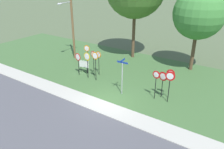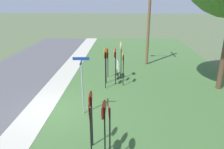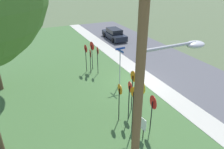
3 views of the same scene
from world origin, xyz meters
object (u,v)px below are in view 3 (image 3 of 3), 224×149
(stop_sign_near_left, at_px, (142,91))
(yield_sign_far_right, at_px, (90,55))
(parked_sedan_distant, at_px, (114,34))
(notice_board, at_px, (139,122))
(street_name_post, at_px, (120,63))
(stop_sign_far_center, at_px, (120,95))
(stop_sign_far_left, at_px, (134,102))
(stop_sign_far_right, at_px, (130,93))
(yield_sign_near_right, at_px, (92,49))
(utility_pole, at_px, (142,108))
(yield_sign_far_left, at_px, (86,52))
(stop_sign_near_right, at_px, (133,83))
(yield_sign_near_left, at_px, (98,54))
(stop_sign_center_tall, at_px, (153,106))

(stop_sign_near_left, distance_m, yield_sign_far_right, 7.34)
(yield_sign_far_right, relative_size, parked_sedan_distant, 0.48)
(notice_board, bearing_deg, street_name_post, -23.70)
(stop_sign_far_center, bearing_deg, stop_sign_far_left, -168.23)
(stop_sign_far_center, height_order, yield_sign_far_right, stop_sign_far_center)
(stop_sign_far_center, bearing_deg, yield_sign_far_right, -1.35)
(stop_sign_far_right, bearing_deg, yield_sign_near_right, 4.83)
(yield_sign_near_right, relative_size, utility_pole, 0.29)
(yield_sign_far_right, height_order, notice_board, yield_sign_far_right)
(stop_sign_near_left, bearing_deg, stop_sign_far_center, 77.80)
(stop_sign_far_right, xyz_separation_m, parked_sedan_distant, (15.75, -6.65, -1.23))
(stop_sign_far_left, relative_size, utility_pole, 0.32)
(utility_pole, bearing_deg, yield_sign_far_left, -11.64)
(stop_sign_far_right, height_order, yield_sign_far_right, stop_sign_far_right)
(stop_sign_far_center, relative_size, utility_pole, 0.27)
(stop_sign_far_left, bearing_deg, street_name_post, -29.82)
(stop_sign_near_right, height_order, street_name_post, street_name_post)
(parked_sedan_distant, bearing_deg, yield_sign_near_left, 148.17)
(stop_sign_far_center, xyz_separation_m, yield_sign_far_right, (6.90, -0.75, -0.06))
(yield_sign_near_left, relative_size, notice_board, 1.96)
(yield_sign_near_right, xyz_separation_m, notice_board, (-9.20, 0.79, -1.12))
(street_name_post, distance_m, parked_sedan_distant, 12.71)
(stop_sign_far_left, height_order, yield_sign_near_left, stop_sign_far_left)
(yield_sign_near_right, bearing_deg, stop_sign_far_left, 164.74)
(stop_sign_near_right, bearing_deg, stop_sign_center_tall, -179.29)
(parked_sedan_distant, bearing_deg, stop_sign_far_left, 158.80)
(stop_sign_far_right, bearing_deg, stop_sign_center_tall, -146.68)
(yield_sign_near_right, relative_size, yield_sign_far_left, 1.05)
(stop_sign_near_right, relative_size, notice_board, 2.22)
(stop_sign_near_left, relative_size, yield_sign_far_right, 1.15)
(stop_sign_near_left, xyz_separation_m, utility_pole, (-4.86, 3.30, 2.93))
(yield_sign_far_left, height_order, yield_sign_far_right, yield_sign_far_left)
(stop_sign_far_left, relative_size, notice_board, 2.28)
(stop_sign_far_left, distance_m, parked_sedan_distant, 18.29)
(yield_sign_near_left, xyz_separation_m, utility_pole, (-11.83, 3.37, 3.02))
(stop_sign_far_right, bearing_deg, stop_sign_near_left, -97.63)
(yield_sign_near_left, relative_size, yield_sign_near_right, 0.94)
(stop_sign_center_tall, height_order, yield_sign_near_right, yield_sign_near_right)
(stop_sign_far_center, xyz_separation_m, yield_sign_near_left, (6.55, -1.28, 0.08))
(street_name_post, relative_size, utility_pole, 0.34)
(stop_sign_far_center, distance_m, yield_sign_far_left, 7.43)
(yield_sign_near_left, bearing_deg, yield_sign_far_right, 62.59)
(stop_sign_far_right, height_order, yield_sign_near_left, stop_sign_far_right)
(yield_sign_near_right, relative_size, notice_board, 2.09)
(stop_sign_far_right, height_order, notice_board, stop_sign_far_right)
(yield_sign_near_right, bearing_deg, stop_sign_far_right, 166.60)
(yield_sign_near_left, xyz_separation_m, street_name_post, (-2.58, -0.79, 0.02))
(parked_sedan_distant, bearing_deg, notice_board, 159.82)
(stop_sign_near_left, distance_m, stop_sign_center_tall, 1.23)
(utility_pole, bearing_deg, yield_sign_far_right, -13.12)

